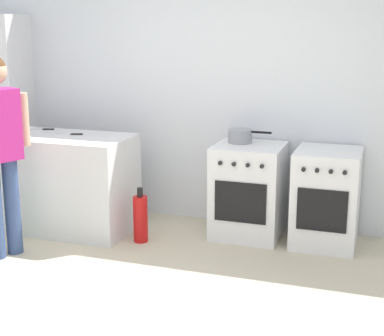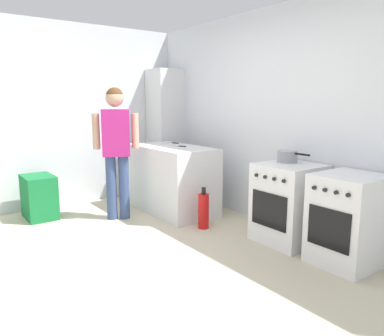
{
  "view_description": "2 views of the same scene",
  "coord_description": "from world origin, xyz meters",
  "px_view_note": "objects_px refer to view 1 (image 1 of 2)",
  "views": [
    {
      "loc": [
        1.52,
        -3.48,
        1.9
      ],
      "look_at": [
        0.12,
        0.65,
        0.84
      ],
      "focal_mm": 55.0,
      "sensor_mm": 36.0,
      "label": 1
    },
    {
      "loc": [
        2.88,
        -1.54,
        1.5
      ],
      "look_at": [
        -0.07,
        0.61,
        0.85
      ],
      "focal_mm": 35.0,
      "sensor_mm": 36.0,
      "label": 2
    }
  ],
  "objects_px": {
    "oven_right": "(326,198)",
    "knife_utility": "(70,134)",
    "knife_bread": "(38,129)",
    "fire_extinguisher": "(140,218)",
    "pot": "(240,136)",
    "oven_left": "(248,191)",
    "larder_cabinet": "(5,113)"
  },
  "relations": [
    {
      "from": "oven_right",
      "to": "knife_utility",
      "type": "height_order",
      "value": "knife_utility"
    },
    {
      "from": "knife_bread",
      "to": "fire_extinguisher",
      "type": "distance_m",
      "value": 1.43
    },
    {
      "from": "knife_bread",
      "to": "knife_utility",
      "type": "distance_m",
      "value": 0.46
    },
    {
      "from": "pot",
      "to": "oven_left",
      "type": "bearing_deg",
      "value": -35.79
    },
    {
      "from": "knife_utility",
      "to": "larder_cabinet",
      "type": "height_order",
      "value": "larder_cabinet"
    },
    {
      "from": "oven_right",
      "to": "pot",
      "type": "xyz_separation_m",
      "value": [
        -0.8,
        0.08,
        0.49
      ]
    },
    {
      "from": "larder_cabinet",
      "to": "fire_extinguisher",
      "type": "bearing_deg",
      "value": -18.05
    },
    {
      "from": "oven_left",
      "to": "pot",
      "type": "height_order",
      "value": "pot"
    },
    {
      "from": "oven_left",
      "to": "larder_cabinet",
      "type": "relative_size",
      "value": 0.42
    },
    {
      "from": "oven_right",
      "to": "pot",
      "type": "bearing_deg",
      "value": 174.59
    },
    {
      "from": "oven_left",
      "to": "knife_utility",
      "type": "xyz_separation_m",
      "value": [
        -1.64,
        -0.3,
        0.48
      ]
    },
    {
      "from": "larder_cabinet",
      "to": "pot",
      "type": "bearing_deg",
      "value": -0.59
    },
    {
      "from": "knife_bread",
      "to": "larder_cabinet",
      "type": "distance_m",
      "value": 0.64
    },
    {
      "from": "oven_left",
      "to": "pot",
      "type": "xyz_separation_m",
      "value": [
        -0.11,
        0.08,
        0.49
      ]
    },
    {
      "from": "oven_left",
      "to": "knife_bread",
      "type": "distance_m",
      "value": 2.14
    },
    {
      "from": "knife_utility",
      "to": "fire_extinguisher",
      "type": "distance_m",
      "value": 1.05
    },
    {
      "from": "pot",
      "to": "fire_extinguisher",
      "type": "xyz_separation_m",
      "value": [
        -0.76,
        -0.55,
        -0.7
      ]
    },
    {
      "from": "knife_utility",
      "to": "knife_bread",
      "type": "bearing_deg",
      "value": 163.54
    },
    {
      "from": "knife_bread",
      "to": "knife_utility",
      "type": "xyz_separation_m",
      "value": [
        0.44,
        -0.13,
        0.0
      ]
    },
    {
      "from": "oven_left",
      "to": "oven_right",
      "type": "height_order",
      "value": "same"
    },
    {
      "from": "knife_utility",
      "to": "larder_cabinet",
      "type": "distance_m",
      "value": 1.09
    },
    {
      "from": "knife_bread",
      "to": "larder_cabinet",
      "type": "bearing_deg",
      "value": 154.01
    },
    {
      "from": "oven_left",
      "to": "larder_cabinet",
      "type": "xyz_separation_m",
      "value": [
        -2.65,
        0.1,
        0.57
      ]
    },
    {
      "from": "oven_left",
      "to": "oven_right",
      "type": "relative_size",
      "value": 1.0
    },
    {
      "from": "oven_left",
      "to": "pot",
      "type": "relative_size",
      "value": 2.14
    },
    {
      "from": "oven_right",
      "to": "fire_extinguisher",
      "type": "bearing_deg",
      "value": -163.04
    },
    {
      "from": "pot",
      "to": "larder_cabinet",
      "type": "height_order",
      "value": "larder_cabinet"
    },
    {
      "from": "knife_bread",
      "to": "oven_left",
      "type": "bearing_deg",
      "value": 4.8
    },
    {
      "from": "knife_bread",
      "to": "larder_cabinet",
      "type": "height_order",
      "value": "larder_cabinet"
    },
    {
      "from": "larder_cabinet",
      "to": "knife_bread",
      "type": "bearing_deg",
      "value": -25.99
    },
    {
      "from": "knife_bread",
      "to": "larder_cabinet",
      "type": "xyz_separation_m",
      "value": [
        -0.57,
        0.28,
        0.1
      ]
    },
    {
      "from": "fire_extinguisher",
      "to": "larder_cabinet",
      "type": "xyz_separation_m",
      "value": [
        -1.78,
        0.58,
        0.78
      ]
    }
  ]
}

